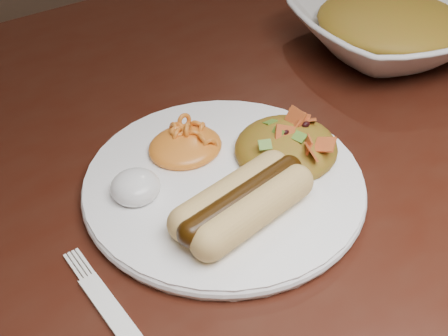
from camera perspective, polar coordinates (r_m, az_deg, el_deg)
table at (r=0.60m, az=0.56°, el=-5.49°), size 1.60×0.90×0.75m
plate at (r=0.49m, az=0.00°, el=-1.50°), size 0.27×0.27×0.01m
hotdog at (r=0.44m, az=2.11°, el=-3.59°), size 0.12×0.07×0.03m
mac_and_cheese at (r=0.51m, az=-4.29°, el=3.27°), size 0.10×0.09×0.03m
sour_cream at (r=0.47m, az=-9.69°, el=-1.56°), size 0.06×0.06×0.03m
taco_salad at (r=0.51m, az=6.87°, el=3.14°), size 0.10×0.10×0.05m
fork at (r=0.40m, az=-11.39°, el=-16.06°), size 0.02×0.14×0.00m
serving_bowl at (r=0.74m, az=17.43°, el=14.25°), size 0.30×0.30×0.06m
bowl_filling at (r=0.73m, az=17.74°, el=15.64°), size 0.23×0.23×0.05m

